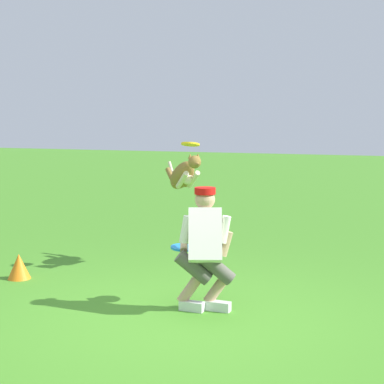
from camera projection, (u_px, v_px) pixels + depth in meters
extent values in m
plane|color=#478D27|center=(179.00, 321.00, 5.95)|extent=(60.00, 60.00, 0.00)
cube|color=silver|center=(218.00, 306.00, 6.26)|extent=(0.26, 0.10, 0.10)
cylinder|color=tan|center=(218.00, 287.00, 6.28)|extent=(0.33, 0.22, 0.37)
cylinder|color=#58574C|center=(216.00, 268.00, 6.20)|extent=(0.43, 0.29, 0.37)
cube|color=silver|center=(191.00, 306.00, 6.26)|extent=(0.26, 0.10, 0.10)
cylinder|color=tan|center=(192.00, 287.00, 6.29)|extent=(0.33, 0.22, 0.37)
cylinder|color=#58574C|center=(193.00, 268.00, 6.20)|extent=(0.43, 0.29, 0.37)
cube|color=silver|center=(205.00, 235.00, 6.13)|extent=(0.47, 0.50, 0.58)
cylinder|color=silver|center=(224.00, 229.00, 6.14)|extent=(0.16, 0.13, 0.29)
cylinder|color=silver|center=(186.00, 229.00, 6.14)|extent=(0.16, 0.13, 0.29)
cylinder|color=tan|center=(184.00, 243.00, 6.36)|extent=(0.18, 0.30, 0.19)
cylinder|color=tan|center=(226.00, 244.00, 6.20)|extent=(0.16, 0.13, 0.27)
sphere|color=tan|center=(205.00, 199.00, 6.18)|extent=(0.21, 0.21, 0.21)
cylinder|color=red|center=(205.00, 191.00, 6.17)|extent=(0.22, 0.22, 0.07)
cylinder|color=red|center=(205.00, 193.00, 6.28)|extent=(0.12, 0.12, 0.02)
ellipsoid|color=olive|center=(182.00, 175.00, 8.14)|extent=(0.69, 0.68, 0.57)
ellipsoid|color=beige|center=(187.00, 179.00, 7.98)|extent=(0.13, 0.19, 0.16)
sphere|color=olive|center=(195.00, 162.00, 7.73)|extent=(0.17, 0.17, 0.17)
cone|color=olive|center=(197.00, 164.00, 7.65)|extent=(0.13, 0.13, 0.09)
cone|color=olive|center=(190.00, 156.00, 7.72)|extent=(0.06, 0.06, 0.07)
cone|color=olive|center=(198.00, 156.00, 7.76)|extent=(0.06, 0.06, 0.07)
cylinder|color=beige|center=(182.00, 180.00, 7.94)|extent=(0.29, 0.28, 0.26)
cylinder|color=beige|center=(193.00, 179.00, 8.00)|extent=(0.29, 0.28, 0.26)
cylinder|color=olive|center=(171.00, 177.00, 8.30)|extent=(0.29, 0.28, 0.26)
cylinder|color=olive|center=(182.00, 177.00, 8.36)|extent=(0.29, 0.28, 0.26)
cylinder|color=beige|center=(171.00, 170.00, 8.51)|extent=(0.17, 0.17, 0.23)
cylinder|color=yellow|center=(190.00, 144.00, 7.75)|extent=(0.33, 0.33, 0.09)
cylinder|color=#2183E0|center=(182.00, 248.00, 6.49)|extent=(0.31, 0.31, 0.05)
cone|color=orange|center=(19.00, 266.00, 7.51)|extent=(0.29, 0.29, 0.32)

